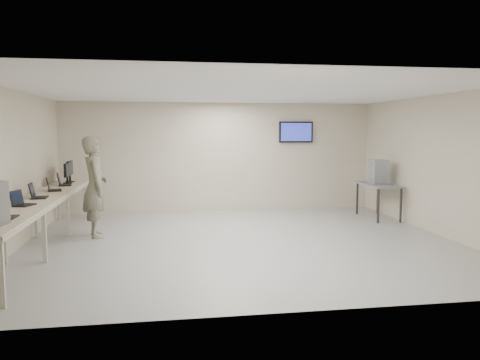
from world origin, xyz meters
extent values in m
cube|color=#B5B4AD|center=(0.00, 0.00, 0.00)|extent=(8.00, 7.00, 0.01)
cube|color=white|center=(0.00, 0.00, 2.80)|extent=(8.00, 7.00, 0.01)
cube|color=beige|center=(0.00, 3.50, 1.40)|extent=(8.00, 0.01, 2.80)
cube|color=beige|center=(0.00, -3.50, 1.40)|extent=(8.00, 0.01, 2.80)
cube|color=beige|center=(-4.00, 0.00, 1.40)|extent=(0.01, 7.00, 2.80)
cube|color=beige|center=(4.00, 0.00, 1.40)|extent=(0.01, 7.00, 2.80)
cube|color=#2F2A2B|center=(2.00, 3.48, 2.05)|extent=(0.15, 0.04, 0.15)
cube|color=black|center=(2.00, 3.44, 2.05)|extent=(0.90, 0.06, 0.55)
cube|color=#2731A3|center=(2.00, 3.40, 2.05)|extent=(0.82, 0.01, 0.47)
cube|color=beige|center=(-3.60, 0.00, 0.88)|extent=(0.75, 6.00, 0.04)
cube|color=#B8B7A3|center=(-3.23, 0.00, 0.85)|extent=(0.02, 6.00, 0.06)
cube|color=#B8B7A3|center=(-3.30, -2.85, 0.43)|extent=(0.06, 0.06, 0.86)
cube|color=#B8B7A3|center=(-3.90, -0.90, 0.43)|extent=(0.06, 0.06, 0.86)
cube|color=#B8B7A3|center=(-3.30, -0.90, 0.43)|extent=(0.06, 0.06, 0.86)
cube|color=#B8B7A3|center=(-3.90, 0.90, 0.43)|extent=(0.06, 0.06, 0.86)
cube|color=#B8B7A3|center=(-3.30, 0.90, 0.43)|extent=(0.06, 0.06, 0.86)
cube|color=#B8B7A3|center=(-3.90, 2.85, 0.43)|extent=(0.06, 0.06, 0.86)
cube|color=#B8B7A3|center=(-3.30, 2.85, 0.43)|extent=(0.06, 0.06, 0.86)
cube|color=black|center=(-3.54, -1.87, 0.91)|extent=(0.25, 0.35, 0.02)
cube|color=black|center=(-3.61, -0.78, 0.91)|extent=(0.32, 0.38, 0.02)
cube|color=black|center=(-3.72, -0.78, 1.03)|extent=(0.15, 0.31, 0.23)
cube|color=black|center=(-3.71, -0.78, 1.03)|extent=(0.13, 0.27, 0.19)
cube|color=black|center=(-3.60, 0.07, 0.91)|extent=(0.28, 0.37, 0.02)
cube|color=black|center=(-3.72, 0.07, 1.05)|extent=(0.09, 0.33, 0.25)
cube|color=black|center=(-3.71, 0.07, 1.05)|extent=(0.07, 0.29, 0.21)
cube|color=black|center=(-3.57, 1.10, 0.91)|extent=(0.33, 0.40, 0.02)
cube|color=black|center=(-3.70, 1.10, 1.05)|extent=(0.14, 0.34, 0.25)
cube|color=black|center=(-3.69, 1.10, 1.05)|extent=(0.11, 0.29, 0.21)
cube|color=black|center=(-3.56, 2.00, 0.91)|extent=(0.30, 0.39, 0.02)
cube|color=black|center=(-3.69, 2.00, 1.05)|extent=(0.12, 0.34, 0.25)
cube|color=black|center=(-3.67, 2.00, 1.05)|extent=(0.09, 0.30, 0.21)
cylinder|color=black|center=(-3.60, 2.46, 0.91)|extent=(0.21, 0.21, 0.02)
cube|color=black|center=(-3.60, 2.46, 1.00)|extent=(0.04, 0.03, 0.16)
cube|color=black|center=(-3.60, 2.46, 1.20)|extent=(0.05, 0.46, 0.31)
cube|color=black|center=(-3.57, 2.46, 1.20)|extent=(0.00, 0.42, 0.27)
cylinder|color=black|center=(-3.60, 2.75, 0.91)|extent=(0.22, 0.22, 0.02)
cube|color=black|center=(-3.60, 2.75, 1.00)|extent=(0.04, 0.03, 0.17)
cube|color=black|center=(-3.60, 2.75, 1.22)|extent=(0.05, 0.49, 0.33)
cube|color=black|center=(-3.57, 2.75, 1.22)|extent=(0.00, 0.45, 0.28)
imported|color=gray|center=(-2.77, 0.89, 0.99)|extent=(0.64, 0.82, 1.98)
cube|color=slate|center=(3.60, 1.86, 0.81)|extent=(0.64, 1.38, 0.04)
cube|color=#2F2A2B|center=(3.33, 1.27, 0.40)|extent=(0.04, 0.04, 0.79)
cube|color=#2F2A2B|center=(3.33, 2.45, 0.40)|extent=(0.04, 0.04, 0.79)
cube|color=#2F2A2B|center=(3.87, 1.27, 0.40)|extent=(0.04, 0.04, 0.79)
cube|color=#2F2A2B|center=(3.87, 2.45, 0.40)|extent=(0.04, 0.04, 0.79)
cube|color=#999EA5|center=(3.58, 1.86, 0.92)|extent=(0.36, 0.40, 0.19)
cube|color=#999EA5|center=(3.58, 1.86, 1.12)|extent=(0.36, 0.40, 0.19)
cube|color=#999EA5|center=(3.58, 1.86, 1.31)|extent=(0.36, 0.40, 0.19)
camera|label=1|loc=(-1.37, -8.53, 2.08)|focal=35.00mm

